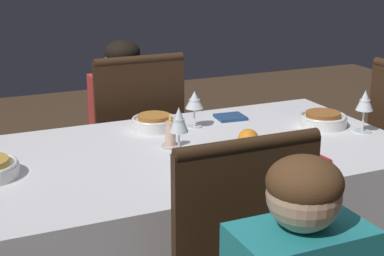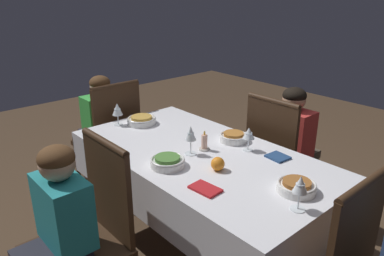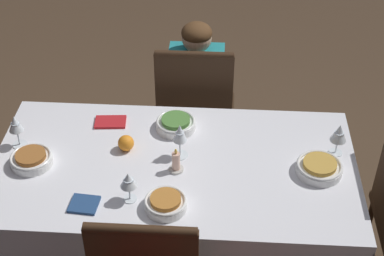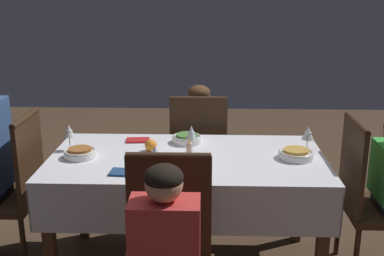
{
  "view_description": "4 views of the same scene",
  "coord_description": "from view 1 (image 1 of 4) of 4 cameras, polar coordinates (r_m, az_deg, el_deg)",
  "views": [
    {
      "loc": [
        0.72,
        1.75,
        1.4
      ],
      "look_at": [
        -0.07,
        -0.05,
        0.79
      ],
      "focal_mm": 55.0,
      "sensor_mm": 36.0,
      "label": 1
    },
    {
      "loc": [
        -1.45,
        1.34,
        1.64
      ],
      "look_at": [
        0.04,
        0.03,
        0.88
      ],
      "focal_mm": 35.0,
      "sensor_mm": 36.0,
      "label": 2
    },
    {
      "loc": [
        0.2,
        -1.92,
        2.44
      ],
      "look_at": [
        0.07,
        0.09,
        0.87
      ],
      "focal_mm": 55.0,
      "sensor_mm": 36.0,
      "label": 3
    },
    {
      "loc": [
        0.11,
        -2.63,
        1.69
      ],
      "look_at": [
        0.03,
        -0.02,
        0.91
      ],
      "focal_mm": 45.0,
      "sensor_mm": 36.0,
      "label": 4
    }
  ],
  "objects": [
    {
      "name": "dining_table",
      "position": [
        2.04,
        -1.29,
        -4.61
      ],
      "size": [
        1.6,
        0.84,
        0.73
      ],
      "color": "silver",
      "rests_on": "ground_plane"
    },
    {
      "name": "chair_south",
      "position": [
        2.72,
        -5.73,
        -1.95
      ],
      "size": [
        0.44,
        0.44,
        0.96
      ],
      "color": "#382314",
      "rests_on": "ground_plane"
    },
    {
      "name": "person_child_red",
      "position": [
        2.87,
        -6.86,
        -0.25
      ],
      "size": [
        0.3,
        0.33,
        0.99
      ],
      "color": "#4C4233",
      "rests_on": "ground_plane"
    },
    {
      "name": "bowl_west",
      "position": [
        2.33,
        12.58,
        0.84
      ],
      "size": [
        0.18,
        0.18,
        0.06
      ],
      "color": "white",
      "rests_on": "dining_table"
    },
    {
      "name": "wine_glass_west",
      "position": [
        2.26,
        16.41,
        2.4
      ],
      "size": [
        0.07,
        0.07,
        0.16
      ],
      "color": "white",
      "rests_on": "dining_table"
    },
    {
      "name": "bowl_south",
      "position": [
        2.24,
        -3.69,
        0.59
      ],
      "size": [
        0.17,
        0.17,
        0.06
      ],
      "color": "white",
      "rests_on": "dining_table"
    },
    {
      "name": "wine_glass_south",
      "position": [
        2.24,
        0.24,
        2.62
      ],
      "size": [
        0.07,
        0.07,
        0.14
      ],
      "color": "white",
      "rests_on": "dining_table"
    },
    {
      "name": "bowl_north",
      "position": [
        1.79,
        2.22,
        -3.79
      ],
      "size": [
        0.19,
        0.19,
        0.06
      ],
      "color": "white",
      "rests_on": "dining_table"
    },
    {
      "name": "wine_glass_north",
      "position": [
        1.91,
        -1.28,
        0.56
      ],
      "size": [
        0.07,
        0.07,
        0.17
      ],
      "color": "white",
      "rests_on": "dining_table"
    },
    {
      "name": "candle_centerpiece",
      "position": [
        2.02,
        -2.09,
        -0.82
      ],
      "size": [
        0.06,
        0.06,
        0.12
      ],
      "color": "beige",
      "rests_on": "dining_table"
    },
    {
      "name": "orange_fruit",
      "position": [
        2.02,
        5.48,
        -1.1
      ],
      "size": [
        0.07,
        0.07,
        0.07
      ],
      "primitive_type": "sphere",
      "color": "orange",
      "rests_on": "dining_table"
    },
    {
      "name": "napkin_red_folded",
      "position": [
        1.93,
        10.9,
        -3.15
      ],
      "size": [
        0.15,
        0.11,
        0.01
      ],
      "rotation": [
        0.0,
        0.0,
        0.08
      ],
      "color": "red",
      "rests_on": "dining_table"
    },
    {
      "name": "napkin_spare_side",
      "position": [
        2.38,
        3.74,
        1.06
      ],
      "size": [
        0.12,
        0.11,
        0.01
      ],
      "rotation": [
        0.0,
        0.0,
        -0.09
      ],
      "color": "navy",
      "rests_on": "dining_table"
    }
  ]
}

